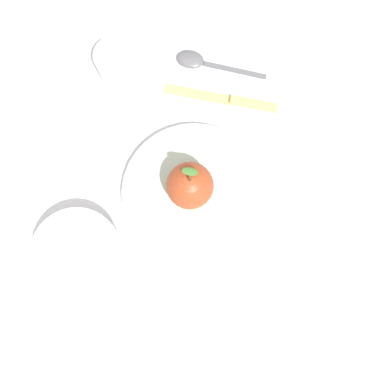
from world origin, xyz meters
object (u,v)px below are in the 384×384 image
Objects in this scene: apple at (189,186)px; knife at (230,100)px; linen_napkin at (198,313)px; spoon at (198,61)px; cup at (118,65)px; dinner_plate at (192,193)px; side_bowl at (76,252)px.

apple is 0.43× the size of knife.
spoon is at bearing 1.36° from linen_napkin.
linen_napkin is (-0.39, -0.14, -0.04)m from cup.
dinner_plate reaches higher than spoon.
apple is 1.17× the size of cup.
knife is at bearing -41.44° from side_bowl.
cup is at bearing 102.88° from spoon.
apple reaches higher than cup.
spoon is (0.24, -0.00, -0.01)m from dinner_plate.
spoon is (0.07, 0.06, 0.00)m from knife.
side_bowl reaches higher than dinner_plate.
linen_napkin is at bearing -175.58° from dinner_plate.
apple reaches higher than dinner_plate.
knife is at bearing -7.29° from linen_napkin.
dinner_plate is 2.71× the size of apple.
apple reaches higher than spoon.
dinner_plate is 0.18m from knife.
knife is at bearing -19.73° from dinner_plate.
linen_napkin is (-0.42, -0.01, -0.00)m from spoon.
apple is 0.63× the size of side_bowl.
knife is (0.17, -0.06, -0.01)m from dinner_plate.
side_bowl is (-0.10, 0.18, 0.01)m from dinner_plate.
cup is 0.50× the size of linen_napkin.
cup is 0.14m from spoon.
side_bowl is 0.31m from cup.
apple is 0.20m from linen_napkin.
apple is at bearing -148.72° from cup.
spoon is at bearing -28.19° from side_bowl.
dinner_plate is 0.24m from cup.
linen_napkin is at bearing -178.64° from spoon.
dinner_plate is 1.71× the size of side_bowl.
cup reaches higher than side_bowl.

